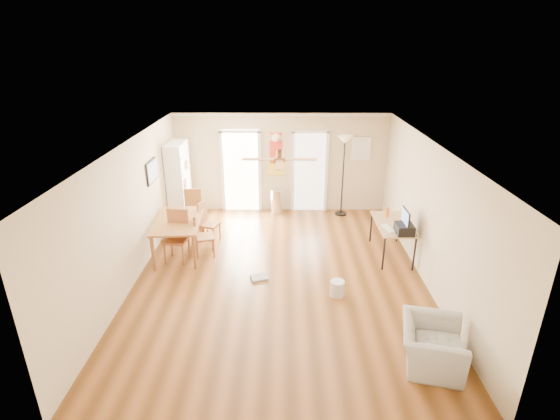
{
  "coord_description": "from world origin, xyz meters",
  "views": [
    {
      "loc": [
        0.07,
        -7.12,
        4.27
      ],
      "look_at": [
        0.0,
        0.6,
        1.15
      ],
      "focal_mm": 26.93,
      "sensor_mm": 36.0,
      "label": 1
    }
  ],
  "objects_px": {
    "dining_chair_right_a": "(210,222)",
    "armchair": "(432,346)",
    "dining_chair_far": "(194,206)",
    "torchiere_lamp": "(343,176)",
    "dining_chair_right_b": "(204,235)",
    "dining_chair_near": "(176,237)",
    "computer_desk": "(391,239)",
    "printer": "(404,229)",
    "dining_table": "(180,236)",
    "wastebasket_a": "(337,288)",
    "trash_can": "(276,202)",
    "bookshelf": "(179,183)"
  },
  "relations": [
    {
      "from": "dining_chair_right_a",
      "to": "printer",
      "type": "height_order",
      "value": "printer"
    },
    {
      "from": "dining_chair_far",
      "to": "trash_can",
      "type": "relative_size",
      "value": 1.51
    },
    {
      "from": "dining_chair_right_a",
      "to": "dining_chair_right_b",
      "type": "distance_m",
      "value": 0.69
    },
    {
      "from": "bookshelf",
      "to": "torchiere_lamp",
      "type": "bearing_deg",
      "value": -9.31
    },
    {
      "from": "trash_can",
      "to": "printer",
      "type": "bearing_deg",
      "value": -47.5
    },
    {
      "from": "torchiere_lamp",
      "to": "bookshelf",
      "type": "bearing_deg",
      "value": -174.27
    },
    {
      "from": "dining_chair_right_a",
      "to": "armchair",
      "type": "bearing_deg",
      "value": -117.56
    },
    {
      "from": "printer",
      "to": "armchair",
      "type": "distance_m",
      "value": 2.85
    },
    {
      "from": "dining_chair_right_a",
      "to": "wastebasket_a",
      "type": "relative_size",
      "value": 3.15
    },
    {
      "from": "armchair",
      "to": "trash_can",
      "type": "bearing_deg",
      "value": 36.15
    },
    {
      "from": "dining_chair_right_b",
      "to": "wastebasket_a",
      "type": "xyz_separation_m",
      "value": [
        2.64,
        -1.52,
        -0.34
      ]
    },
    {
      "from": "dining_chair_far",
      "to": "armchair",
      "type": "bearing_deg",
      "value": 124.44
    },
    {
      "from": "wastebasket_a",
      "to": "dining_table",
      "type": "bearing_deg",
      "value": 153.09
    },
    {
      "from": "dining_table",
      "to": "trash_can",
      "type": "xyz_separation_m",
      "value": [
        2.03,
        2.27,
        -0.06
      ]
    },
    {
      "from": "dining_chair_far",
      "to": "printer",
      "type": "relative_size",
      "value": 2.61
    },
    {
      "from": "wastebasket_a",
      "to": "armchair",
      "type": "bearing_deg",
      "value": -56.85
    },
    {
      "from": "dining_chair_near",
      "to": "torchiere_lamp",
      "type": "height_order",
      "value": "torchiere_lamp"
    },
    {
      "from": "computer_desk",
      "to": "armchair",
      "type": "distance_m",
      "value": 3.29
    },
    {
      "from": "dining_table",
      "to": "trash_can",
      "type": "relative_size",
      "value": 2.36
    },
    {
      "from": "dining_table",
      "to": "dining_chair_near",
      "type": "height_order",
      "value": "dining_chair_near"
    },
    {
      "from": "printer",
      "to": "wastebasket_a",
      "type": "relative_size",
      "value": 1.3
    },
    {
      "from": "dining_table",
      "to": "wastebasket_a",
      "type": "xyz_separation_m",
      "value": [
        3.19,
        -1.62,
        -0.24
      ]
    },
    {
      "from": "printer",
      "to": "armchair",
      "type": "xyz_separation_m",
      "value": [
        -0.3,
        -2.78,
        -0.52
      ]
    },
    {
      "from": "dining_chair_right_b",
      "to": "trash_can",
      "type": "xyz_separation_m",
      "value": [
        1.48,
        2.36,
        -0.15
      ]
    },
    {
      "from": "dining_chair_right_b",
      "to": "torchiere_lamp",
      "type": "relative_size",
      "value": 0.46
    },
    {
      "from": "computer_desk",
      "to": "wastebasket_a",
      "type": "relative_size",
      "value": 4.67
    },
    {
      "from": "wastebasket_a",
      "to": "printer",
      "type": "bearing_deg",
      "value": 37.38
    },
    {
      "from": "trash_can",
      "to": "printer",
      "type": "height_order",
      "value": "printer"
    },
    {
      "from": "computer_desk",
      "to": "dining_chair_near",
      "type": "bearing_deg",
      "value": -176.26
    },
    {
      "from": "computer_desk",
      "to": "wastebasket_a",
      "type": "bearing_deg",
      "value": -129.97
    },
    {
      "from": "dining_chair_near",
      "to": "trash_can",
      "type": "relative_size",
      "value": 1.62
    },
    {
      "from": "dining_table",
      "to": "wastebasket_a",
      "type": "bearing_deg",
      "value": -26.91
    },
    {
      "from": "dining_chair_near",
      "to": "armchair",
      "type": "xyz_separation_m",
      "value": [
        4.28,
        -2.99,
        -0.23
      ]
    },
    {
      "from": "dining_chair_near",
      "to": "printer",
      "type": "distance_m",
      "value": 4.6
    },
    {
      "from": "dining_table",
      "to": "dining_chair_far",
      "type": "height_order",
      "value": "dining_chair_far"
    },
    {
      "from": "printer",
      "to": "wastebasket_a",
      "type": "height_order",
      "value": "printer"
    },
    {
      "from": "trash_can",
      "to": "wastebasket_a",
      "type": "height_order",
      "value": "trash_can"
    },
    {
      "from": "dining_chair_right_a",
      "to": "dining_chair_far",
      "type": "xyz_separation_m",
      "value": [
        -0.52,
        0.91,
        0.04
      ]
    },
    {
      "from": "torchiere_lamp",
      "to": "armchair",
      "type": "relative_size",
      "value": 2.2
    },
    {
      "from": "dining_table",
      "to": "dining_chair_right_b",
      "type": "xyz_separation_m",
      "value": [
        0.55,
        -0.1,
        0.09
      ]
    },
    {
      "from": "dining_chair_near",
      "to": "dining_chair_far",
      "type": "relative_size",
      "value": 1.07
    },
    {
      "from": "dining_chair_right_b",
      "to": "torchiere_lamp",
      "type": "xyz_separation_m",
      "value": [
        3.19,
        2.31,
        0.57
      ]
    },
    {
      "from": "dining_chair_near",
      "to": "computer_desk",
      "type": "height_order",
      "value": "dining_chair_near"
    },
    {
      "from": "dining_table",
      "to": "computer_desk",
      "type": "bearing_deg",
      "value": -0.54
    },
    {
      "from": "dining_chair_far",
      "to": "torchiere_lamp",
      "type": "xyz_separation_m",
      "value": [
        3.71,
        0.71,
        0.55
      ]
    },
    {
      "from": "dining_chair_far",
      "to": "printer",
      "type": "xyz_separation_m",
      "value": [
        4.57,
        -2.04,
        0.33
      ]
    },
    {
      "from": "dining_chair_near",
      "to": "computer_desk",
      "type": "xyz_separation_m",
      "value": [
        4.49,
        0.29,
        -0.17
      ]
    },
    {
      "from": "dining_chair_right_b",
      "to": "dining_chair_near",
      "type": "xyz_separation_m",
      "value": [
        -0.53,
        -0.24,
        0.05
      ]
    },
    {
      "from": "dining_chair_right_a",
      "to": "torchiere_lamp",
      "type": "distance_m",
      "value": 3.62
    },
    {
      "from": "dining_table",
      "to": "wastebasket_a",
      "type": "distance_m",
      "value": 3.58
    }
  ]
}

